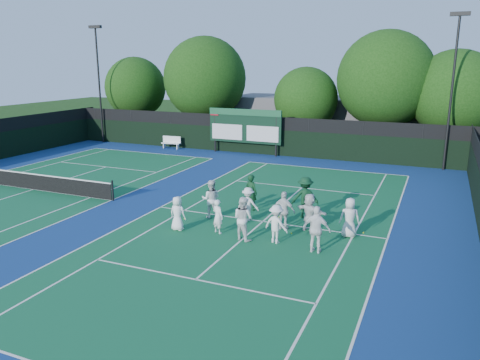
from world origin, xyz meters
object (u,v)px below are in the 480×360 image
at_px(scoreboard, 245,126).
at_px(bench, 171,142).
at_px(tennis_net, 33,181).
at_px(coach_left, 251,192).

relative_size(scoreboard, bench, 3.61).
distance_m(scoreboard, bench, 6.79).
bearing_deg(tennis_net, coach_left, 6.24).
bearing_deg(coach_left, scoreboard, -47.77).
bearing_deg(bench, tennis_net, -91.58).
xyz_separation_m(scoreboard, tennis_net, (-6.99, -14.59, -1.70)).
xyz_separation_m(scoreboard, coach_left, (5.87, -13.18, -1.29)).
bearing_deg(bench, scoreboard, 1.83).
height_order(tennis_net, bench, tennis_net).
distance_m(tennis_net, bench, 14.38).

